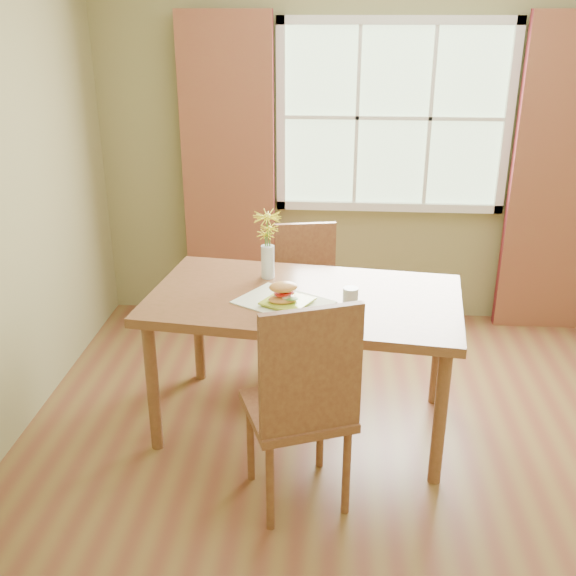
% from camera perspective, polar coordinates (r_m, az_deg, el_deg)
% --- Properties ---
extents(room, '(4.24, 3.84, 2.74)m').
position_cam_1_polar(room, '(3.07, 11.20, 6.03)').
color(room, brown).
rests_on(room, ground).
extents(window, '(1.62, 0.06, 1.32)m').
position_cam_1_polar(window, '(4.86, 8.91, 14.05)').
color(window, '#A7C897').
rests_on(window, room).
extents(curtain_left, '(0.65, 0.08, 2.20)m').
position_cam_1_polar(curtain_left, '(4.89, -5.05, 9.50)').
color(curtain_left, maroon).
rests_on(curtain_left, room).
extents(curtain_right, '(0.65, 0.08, 2.20)m').
position_cam_1_polar(curtain_right, '(5.06, 21.92, 8.43)').
color(curtain_right, maroon).
rests_on(curtain_right, room).
extents(dining_table, '(1.73, 1.11, 0.80)m').
position_cam_1_polar(dining_table, '(3.60, 1.39, -1.83)').
color(dining_table, brown).
rests_on(dining_table, room).
extents(chair_near, '(0.58, 0.58, 1.08)m').
position_cam_1_polar(chair_near, '(3.03, 1.32, -9.49)').
color(chair_near, brown).
rests_on(chair_near, room).
extents(chair_far, '(0.46, 0.46, 0.95)m').
position_cam_1_polar(chair_far, '(4.32, 1.63, -0.35)').
color(chair_far, brown).
rests_on(chair_far, room).
extents(placemat, '(0.56, 0.52, 0.01)m').
position_cam_1_polar(placemat, '(3.47, -0.40, -1.21)').
color(placemat, '#ECF0CB').
rests_on(placemat, dining_table).
extents(plate, '(0.30, 0.30, 0.01)m').
position_cam_1_polar(plate, '(3.45, -0.03, -1.25)').
color(plate, '#9EB62D').
rests_on(plate, placemat).
extents(croissant_sandwich, '(0.17, 0.14, 0.11)m').
position_cam_1_polar(croissant_sandwich, '(3.41, -0.41, -0.41)').
color(croissant_sandwich, '#EDB850').
rests_on(croissant_sandwich, plate).
extents(water_glass, '(0.08, 0.08, 0.12)m').
position_cam_1_polar(water_glass, '(3.39, 5.30, -0.95)').
color(water_glass, silver).
rests_on(water_glass, dining_table).
extents(flower_vase, '(0.16, 0.16, 0.38)m').
position_cam_1_polar(flower_vase, '(3.72, -1.74, 4.23)').
color(flower_vase, silver).
rests_on(flower_vase, dining_table).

